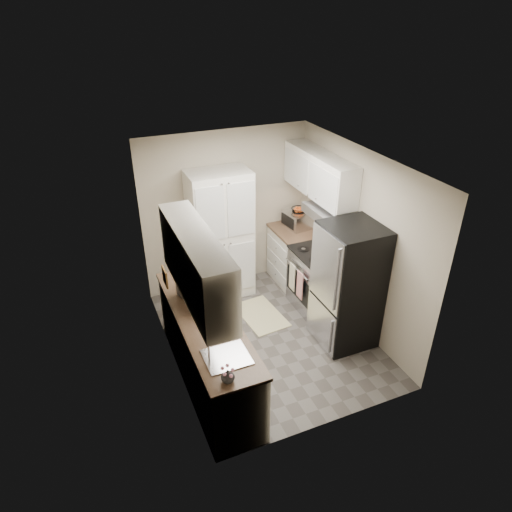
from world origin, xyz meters
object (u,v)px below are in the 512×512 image
(refrigerator, at_px, (348,286))
(microwave, at_px, (202,288))
(electric_range, at_px, (318,279))
(wine_bottle, at_px, (188,275))
(toaster_oven, at_px, (297,219))
(pantry_cabinet, at_px, (221,236))

(refrigerator, distance_m, microwave, 1.90)
(refrigerator, height_order, microwave, refrigerator)
(electric_range, distance_m, wine_bottle, 2.03)
(electric_range, height_order, toaster_oven, toaster_oven)
(microwave, bearing_deg, refrigerator, -117.78)
(microwave, relative_size, toaster_oven, 1.31)
(electric_range, xyz_separation_m, toaster_oven, (0.10, 0.90, 0.57))
(refrigerator, relative_size, wine_bottle, 6.32)
(pantry_cabinet, height_order, electric_range, pantry_cabinet)
(pantry_cabinet, height_order, microwave, pantry_cabinet)
(electric_range, xyz_separation_m, wine_bottle, (-1.95, -0.05, 0.58))
(wine_bottle, bearing_deg, refrigerator, -21.30)
(refrigerator, bearing_deg, microwave, 169.29)
(wine_bottle, height_order, toaster_oven, wine_bottle)
(wine_bottle, relative_size, toaster_oven, 0.62)
(pantry_cabinet, distance_m, wine_bottle, 1.25)
(microwave, distance_m, toaster_oven, 2.40)
(pantry_cabinet, bearing_deg, wine_bottle, -128.22)
(wine_bottle, xyz_separation_m, toaster_oven, (2.05, 0.96, -0.01))
(refrigerator, xyz_separation_m, microwave, (-1.85, 0.35, 0.23))
(electric_range, bearing_deg, toaster_oven, 83.64)
(refrigerator, height_order, wine_bottle, refrigerator)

